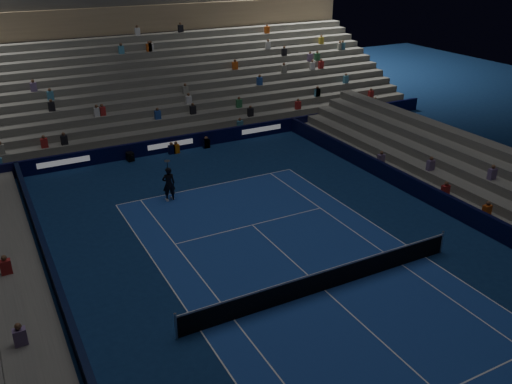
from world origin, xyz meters
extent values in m
plane|color=navy|center=(0.00, 0.00, 0.00)|extent=(90.00, 90.00, 0.00)
cube|color=#1B3E97|center=(0.00, 0.00, 0.01)|extent=(10.97, 23.77, 0.01)
cube|color=black|center=(0.00, 18.50, 0.50)|extent=(44.00, 0.25, 1.00)
cube|color=black|center=(9.70, 0.00, 0.50)|extent=(0.25, 37.00, 1.00)
cube|color=black|center=(-9.70, 0.00, 0.50)|extent=(0.25, 37.00, 1.00)
cube|color=slate|center=(0.00, 19.50, 0.25)|extent=(44.00, 1.00, 0.50)
cube|color=slate|center=(0.00, 20.50, 0.50)|extent=(44.00, 1.00, 1.00)
cube|color=slate|center=(0.00, 21.50, 0.75)|extent=(44.00, 1.00, 1.50)
cube|color=slate|center=(0.00, 22.50, 1.00)|extent=(44.00, 1.00, 2.00)
cube|color=slate|center=(0.00, 23.50, 1.25)|extent=(44.00, 1.00, 2.50)
cube|color=slate|center=(0.00, 24.50, 1.50)|extent=(44.00, 1.00, 3.00)
cube|color=slate|center=(0.00, 25.50, 1.75)|extent=(44.00, 1.00, 3.50)
cube|color=slate|center=(0.00, 26.50, 2.00)|extent=(44.00, 1.00, 4.00)
cube|color=slate|center=(0.00, 27.50, 2.25)|extent=(44.00, 1.00, 4.50)
cube|color=slate|center=(0.00, 28.50, 2.50)|extent=(44.00, 1.00, 5.00)
cube|color=slate|center=(0.00, 29.50, 2.75)|extent=(44.00, 1.00, 5.50)
cube|color=slate|center=(0.00, 30.50, 3.00)|extent=(44.00, 1.00, 6.00)
cube|color=#9C8361|center=(0.00, 31.60, 7.10)|extent=(44.00, 0.60, 2.20)
cube|color=slate|center=(10.50, 0.00, 0.25)|extent=(1.00, 37.00, 0.50)
cube|color=slate|center=(-10.50, 0.00, 0.25)|extent=(1.00, 37.00, 0.50)
cube|color=slate|center=(-11.50, 0.00, 0.50)|extent=(1.00, 37.00, 1.00)
cylinder|color=#B2B2B7|center=(-6.40, 0.00, 0.55)|extent=(0.10, 0.10, 1.10)
cylinder|color=#B2B2B7|center=(6.40, 0.00, 0.55)|extent=(0.10, 0.10, 1.10)
cube|color=black|center=(0.00, 0.00, 0.45)|extent=(12.80, 0.03, 0.90)
cube|color=white|center=(0.00, 0.00, 0.94)|extent=(12.80, 0.04, 0.08)
imported|color=black|center=(-2.66, 11.18, 0.96)|extent=(0.74, 0.52, 1.93)
cube|color=black|center=(-2.90, 18.06, 0.28)|extent=(0.45, 0.54, 0.56)
cylinder|color=black|center=(-2.90, 17.63, 0.45)|extent=(0.18, 0.36, 0.16)
camera|label=1|loc=(-11.18, -15.11, 12.93)|focal=38.22mm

